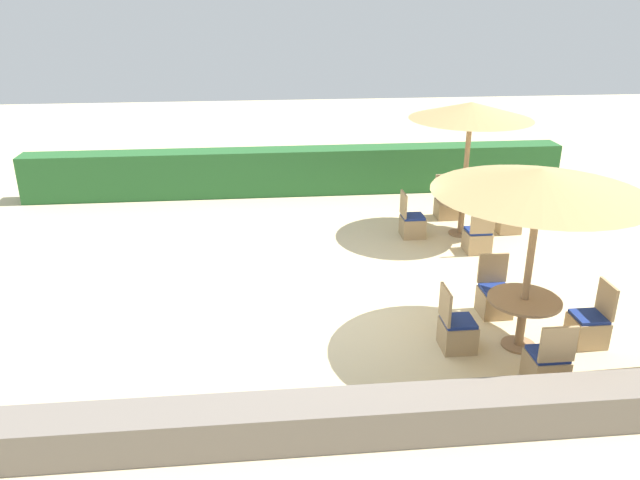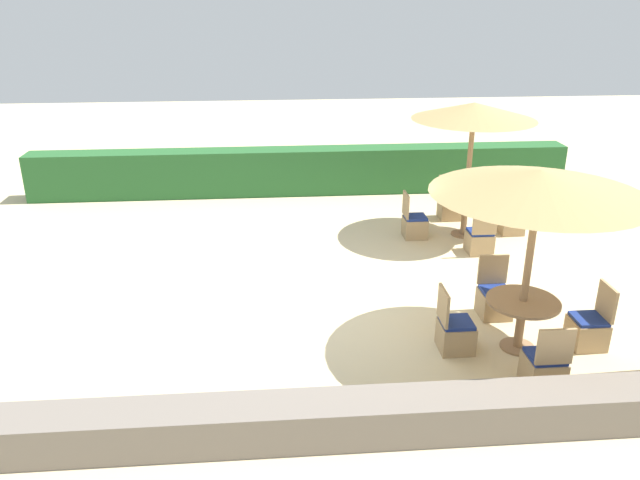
# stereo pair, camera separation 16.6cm
# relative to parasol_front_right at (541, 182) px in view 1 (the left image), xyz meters

# --- Properties ---
(ground_plane) EXTENTS (40.00, 40.00, 0.00)m
(ground_plane) POSITION_rel_parasol_front_right_xyz_m (-2.62, 1.44, -2.41)
(ground_plane) COLOR beige
(hedge_row) EXTENTS (13.00, 0.70, 1.10)m
(hedge_row) POSITION_rel_parasol_front_right_xyz_m (-2.62, 7.45, -1.86)
(hedge_row) COLOR #28602D
(hedge_row) RESTS_ON ground_plane
(stone_border) EXTENTS (10.00, 0.56, 0.49)m
(stone_border) POSITION_rel_parasol_front_right_xyz_m (-2.62, -1.68, -2.16)
(stone_border) COLOR slate
(stone_border) RESTS_ON ground_plane
(parasol_front_right) EXTENTS (2.77, 2.77, 2.58)m
(parasol_front_right) POSITION_rel_parasol_front_right_xyz_m (0.00, 0.00, 0.00)
(parasol_front_right) COLOR #93704C
(parasol_front_right) RESTS_ON ground_plane
(round_table_front_right) EXTENTS (0.99, 0.99, 0.75)m
(round_table_front_right) POSITION_rel_parasol_front_right_xyz_m (0.00, -0.00, -1.84)
(round_table_front_right) COLOR #93704C
(round_table_front_right) RESTS_ON ground_plane
(patio_chair_front_right_north) EXTENTS (0.46, 0.46, 0.93)m
(patio_chair_front_right_north) POSITION_rel_parasol_front_right_xyz_m (-0.02, 0.95, -2.15)
(patio_chair_front_right_north) COLOR tan
(patio_chair_front_right_north) RESTS_ON ground_plane
(patio_chair_front_right_south) EXTENTS (0.46, 0.46, 0.93)m
(patio_chair_front_right_south) POSITION_rel_parasol_front_right_xyz_m (-0.03, -0.91, -2.15)
(patio_chair_front_right_south) COLOR tan
(patio_chair_front_right_south) RESTS_ON ground_plane
(patio_chair_front_right_east) EXTENTS (0.46, 0.46, 0.93)m
(patio_chair_front_right_east) POSITION_rel_parasol_front_right_xyz_m (0.99, -0.02, -2.15)
(patio_chair_front_right_east) COLOR tan
(patio_chair_front_right_east) RESTS_ON ground_plane
(patio_chair_front_right_west) EXTENTS (0.46, 0.46, 0.93)m
(patio_chair_front_right_west) POSITION_rel_parasol_front_right_xyz_m (-0.91, 0.03, -2.15)
(patio_chair_front_right_west) COLOR tan
(patio_chair_front_right_west) RESTS_ON ground_plane
(parasol_back_right) EXTENTS (2.38, 2.38, 2.69)m
(parasol_back_right) POSITION_rel_parasol_front_right_xyz_m (0.51, 4.32, 0.10)
(parasol_back_right) COLOR #93704C
(parasol_back_right) RESTS_ON ground_plane
(round_table_back_right) EXTENTS (1.06, 1.06, 0.73)m
(round_table_back_right) POSITION_rel_parasol_front_right_xyz_m (0.51, 4.32, -1.83)
(round_table_back_right) COLOR #93704C
(round_table_back_right) RESTS_ON ground_plane
(patio_chair_back_right_west) EXTENTS (0.46, 0.46, 0.93)m
(patio_chair_back_right_west) POSITION_rel_parasol_front_right_xyz_m (-0.52, 4.29, -2.15)
(patio_chair_back_right_west) COLOR tan
(patio_chair_back_right_west) RESTS_ON ground_plane
(patio_chair_back_right_north) EXTENTS (0.46, 0.46, 0.93)m
(patio_chair_back_right_north) POSITION_rel_parasol_front_right_xyz_m (0.50, 5.32, -2.15)
(patio_chair_back_right_north) COLOR tan
(patio_chair_back_right_north) RESTS_ON ground_plane
(patio_chair_back_right_east) EXTENTS (0.46, 0.46, 0.93)m
(patio_chair_back_right_east) POSITION_rel_parasol_front_right_xyz_m (1.53, 4.35, -2.15)
(patio_chair_back_right_east) COLOR tan
(patio_chair_back_right_east) RESTS_ON ground_plane
(patio_chair_back_right_south) EXTENTS (0.46, 0.46, 0.93)m
(patio_chair_back_right_south) POSITION_rel_parasol_front_right_xyz_m (0.54, 3.37, -2.15)
(patio_chair_back_right_south) COLOR tan
(patio_chair_back_right_south) RESTS_ON ground_plane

